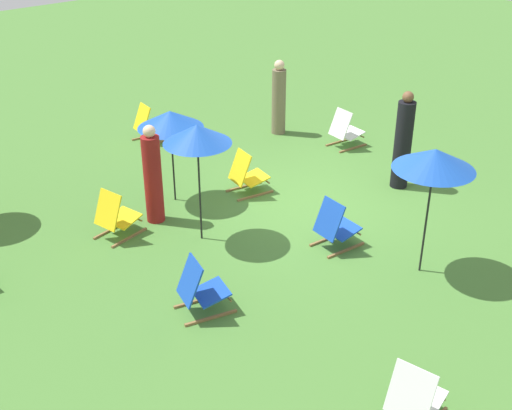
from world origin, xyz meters
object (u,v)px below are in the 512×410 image
(deckchair_3, at_px, (247,175))
(person_2, at_px, (279,99))
(person_0, at_px, (403,143))
(deckchair_7, at_px, (335,226))
(person_1, at_px, (153,177))
(deckchair_9, at_px, (415,398))
(deckchair_4, at_px, (345,130))
(deckchair_1, at_px, (116,216))
(deckchair_6, at_px, (149,125))
(umbrella_3, at_px, (170,119))
(umbrella_0, at_px, (435,159))
(umbrella_1, at_px, (197,134))
(deckchair_8, at_px, (200,289))

(deckchair_3, xyz_separation_m, person_2, (1.83, -2.49, 0.42))
(person_0, bearing_deg, person_2, -135.75)
(deckchair_7, bearing_deg, person_1, 38.54)
(deckchair_9, relative_size, person_1, 0.48)
(deckchair_3, bearing_deg, deckchair_4, -73.66)
(deckchair_1, relative_size, deckchair_3, 1.01)
(deckchair_7, height_order, person_2, person_2)
(deckchair_1, xyz_separation_m, deckchair_3, (-0.20, -2.63, 0.00))
(deckchair_6, bearing_deg, umbrella_3, 163.24)
(deckchair_6, xyz_separation_m, deckchair_9, (-8.84, 2.32, 0.00))
(umbrella_0, height_order, person_0, umbrella_0)
(deckchair_1, relative_size, person_0, 0.45)
(umbrella_3, bearing_deg, deckchair_6, -24.00)
(deckchair_6, bearing_deg, deckchair_3, -173.22)
(deckchair_7, distance_m, person_1, 3.14)
(deckchair_4, distance_m, person_1, 4.89)
(deckchair_9, height_order, umbrella_0, umbrella_0)
(umbrella_1, bearing_deg, person_2, -57.77)
(deckchair_3, relative_size, deckchair_9, 1.00)
(deckchair_8, bearing_deg, deckchair_9, -154.98)
(deckchair_3, bearing_deg, deckchair_7, -173.76)
(deckchair_7, bearing_deg, deckchair_6, 3.93)
(umbrella_0, distance_m, person_1, 4.60)
(person_0, bearing_deg, umbrella_0, 0.82)
(deckchair_4, bearing_deg, deckchair_7, 136.55)
(deckchair_4, height_order, person_1, person_1)
(deckchair_4, distance_m, umbrella_3, 4.36)
(deckchair_9, bearing_deg, umbrella_3, -21.52)
(deckchair_8, bearing_deg, person_2, -36.28)
(deckchair_6, xyz_separation_m, person_0, (-5.00, -2.33, 0.51))
(deckchair_1, xyz_separation_m, umbrella_0, (-3.90, -2.92, 1.47))
(deckchair_1, height_order, umbrella_3, umbrella_3)
(deckchair_9, height_order, person_2, person_2)
(person_0, distance_m, person_2, 3.50)
(umbrella_3, bearing_deg, deckchair_1, 106.99)
(deckchair_8, xyz_separation_m, umbrella_1, (1.57, -1.19, 1.46))
(deckchair_7, distance_m, umbrella_0, 2.03)
(deckchair_6, bearing_deg, umbrella_1, 165.22)
(deckchair_7, xyz_separation_m, umbrella_1, (1.61, 1.45, 1.46))
(person_0, bearing_deg, deckchair_6, -108.64)
(person_0, bearing_deg, person_1, -68.09)
(umbrella_0, bearing_deg, deckchair_6, 2.12)
(umbrella_3, relative_size, person_0, 0.91)
(deckchair_8, height_order, person_0, person_0)
(deckchair_4, relative_size, person_0, 0.45)
(deckchair_3, height_order, deckchair_6, same)
(deckchair_8, xyz_separation_m, umbrella_3, (2.99, -1.65, 1.18))
(umbrella_0, bearing_deg, person_0, -45.58)
(deckchair_6, distance_m, umbrella_3, 3.16)
(person_1, bearing_deg, person_2, -34.83)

